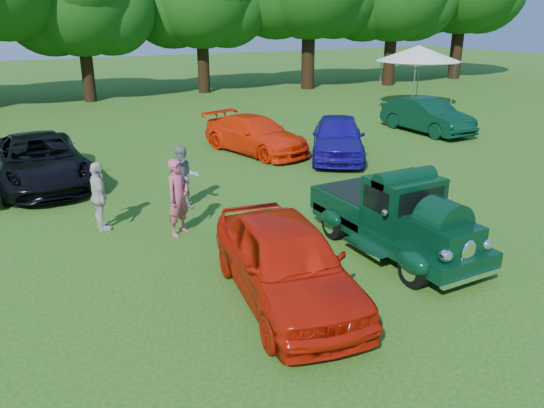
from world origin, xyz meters
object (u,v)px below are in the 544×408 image
back_car_blue (338,137)px  back_car_orange (256,135)px  spectator_grey (184,178)px  back_car_green (427,116)px  spectator_white (99,197)px  canopy_tent (419,54)px  spectator_pink (178,198)px  red_convertible (286,261)px  back_car_black (40,160)px  hero_pickup (395,218)px

back_car_blue → back_car_orange: bearing=170.0°
spectator_grey → back_car_green: bearing=32.5°
back_car_orange → spectator_grey: size_ratio=2.71×
spectator_white → canopy_tent: 21.22m
back_car_blue → back_car_green: (5.90, 1.74, -0.03)m
spectator_grey → spectator_pink: bearing=-99.4°
spectator_pink → red_convertible: bearing=-110.9°
back_car_blue → spectator_pink: 8.30m
red_convertible → canopy_tent: 22.19m
back_car_blue → spectator_pink: spectator_pink is taller
red_convertible → canopy_tent: canopy_tent is taller
back_car_blue → spectator_grey: bearing=-125.8°
back_car_blue → spectator_white: bearing=-128.0°
back_car_orange → spectator_white: spectator_white is taller
back_car_blue → canopy_tent: bearing=68.5°
back_car_black → spectator_grey: (3.04, -4.12, 0.11)m
spectator_pink → spectator_grey: size_ratio=1.06×
back_car_green → canopy_tent: size_ratio=0.98×
hero_pickup → spectator_white: hero_pickup is taller
red_convertible → back_car_orange: 10.83m
spectator_pink → spectator_grey: bearing=35.7°
spectator_pink → back_car_green: bearing=-7.3°
hero_pickup → spectator_pink: size_ratio=2.42×
back_car_blue → spectator_pink: size_ratio=2.46×
back_car_green → spectator_pink: spectator_pink is taller
back_car_black → spectator_white: bearing=-80.9°
spectator_pink → spectator_white: bearing=112.7°
hero_pickup → red_convertible: (-3.08, -0.70, 0.01)m
back_car_orange → back_car_blue: 3.05m
spectator_pink → canopy_tent: (17.21, 10.85, 1.98)m
spectator_grey → canopy_tent: size_ratio=0.37×
canopy_tent → spectator_white: bearing=-152.6°
red_convertible → spectator_white: 5.38m
back_car_blue → back_car_green: back_car_blue is taller
back_car_blue → canopy_tent: (9.94, 6.85, 2.12)m
back_car_green → spectator_pink: 14.37m
hero_pickup → spectator_grey: (-3.07, 4.64, 0.11)m
spectator_pink → spectator_grey: (0.68, 1.57, -0.05)m
spectator_pink → canopy_tent: canopy_tent is taller
back_car_black → back_car_blue: bearing=-11.0°
back_car_orange → spectator_pink: bearing=-143.9°
hero_pickup → canopy_tent: (13.47, 13.92, 2.14)m
red_convertible → back_car_blue: bearing=59.2°
hero_pickup → spectator_grey: size_ratio=2.58×
hero_pickup → back_car_green: hero_pickup is taller
back_car_blue → red_convertible: bearing=-96.4°
hero_pickup → back_car_green: bearing=43.1°
back_car_black → back_car_blue: (9.63, -1.68, 0.01)m
red_convertible → back_car_black: 9.93m
back_car_black → back_car_green: 15.53m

